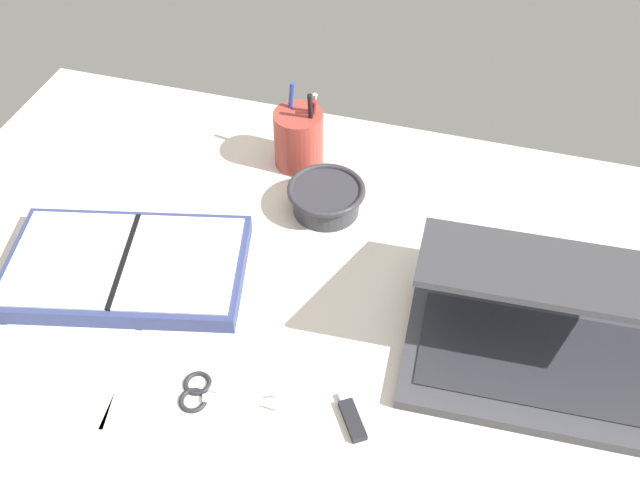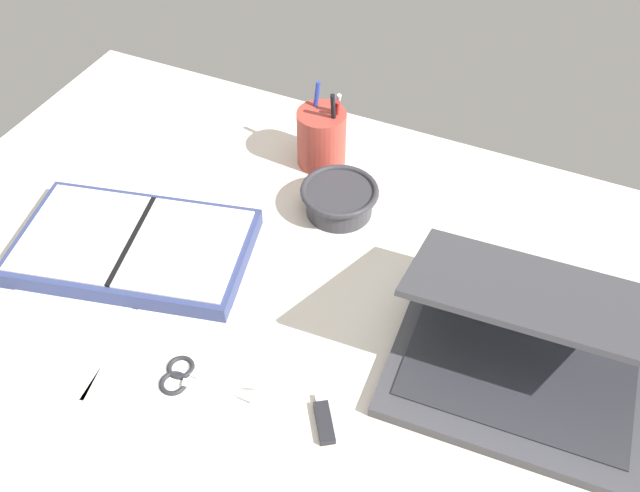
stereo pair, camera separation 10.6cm
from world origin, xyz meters
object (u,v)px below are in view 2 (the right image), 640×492
Objects in this scene: bowl at (339,199)px; planner at (134,247)px; pen_cup at (322,137)px; laptop at (524,353)px; scissors at (188,378)px.

planner is (-25.75, -22.68, -1.19)cm from bowl.
pen_cup is 0.38× the size of planner.
pen_cup reaches higher than bowl.
laptop reaches higher than planner.
pen_cup is at bearing 141.53° from laptop.
planner is at bearing 179.32° from laptop.
bowl is at bearing 71.88° from scissors.
laptop reaches higher than bowl.
laptop is at bearing -29.47° from bowl.
laptop is 40.79cm from bowl.
laptop is at bearing -35.32° from pen_cup.
bowl is at bearing -53.13° from pen_cup.
pen_cup is at bearing 49.03° from planner.
planner is at bearing -138.63° from bowl.
bowl is at bearing 147.38° from laptop.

